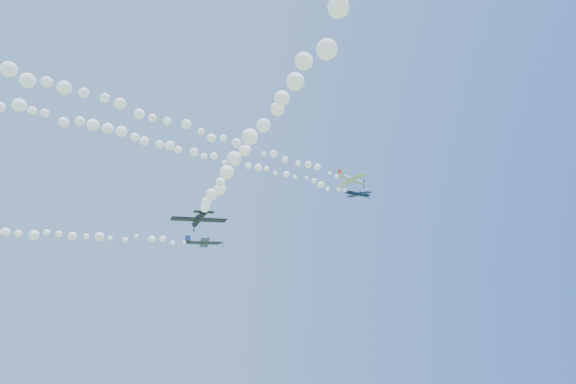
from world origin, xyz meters
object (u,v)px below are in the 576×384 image
object	(u,v)px
plane_grey	(204,242)
plane_black	(199,219)
plane_navy	(358,194)
plane_white	(351,179)

from	to	relation	value
plane_grey	plane_black	size ratio (longest dim) A/B	1.05
plane_navy	plane_black	xyz separation A→B (m)	(-33.64, -19.18, -15.81)
plane_navy	plane_grey	size ratio (longest dim) A/B	0.83
plane_white	plane_navy	bearing A→B (deg)	33.18
plane_white	plane_black	distance (m)	37.40
plane_grey	plane_black	xyz separation A→B (m)	(-4.87, -27.70, -5.45)
plane_white	plane_navy	xyz separation A→B (m)	(3.61, 4.31, -0.79)
plane_white	plane_black	size ratio (longest dim) A/B	0.99
plane_navy	plane_grey	xyz separation A→B (m)	(-28.77, 8.52, -10.36)
plane_navy	plane_white	bearing A→B (deg)	-142.77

